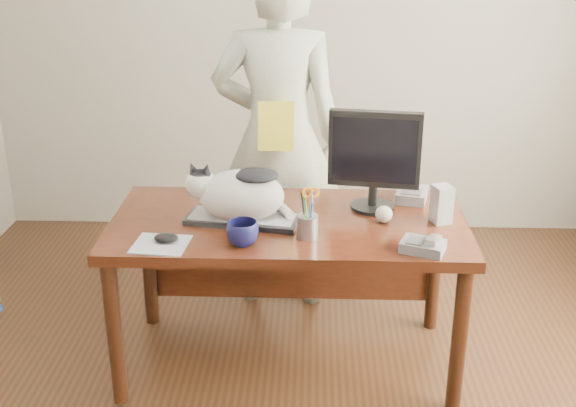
{
  "coord_description": "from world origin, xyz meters",
  "views": [
    {
      "loc": [
        0.11,
        -2.38,
        2.04
      ],
      "look_at": [
        0.0,
        0.55,
        0.85
      ],
      "focal_mm": 45.0,
      "sensor_mm": 36.0,
      "label": 1
    }
  ],
  "objects_px": {
    "pen_cup": "(308,224)",
    "speaker": "(442,204)",
    "monitor": "(374,155)",
    "person": "(278,137)",
    "phone": "(424,245)",
    "mouse": "(166,238)",
    "coffee_mug": "(243,233)",
    "keyboard": "(242,219)",
    "calculator": "(412,195)",
    "cat": "(238,193)",
    "book_stack": "(243,187)",
    "desk": "(289,242)",
    "baseball": "(384,214)"
  },
  "relations": [
    {
      "from": "keyboard",
      "to": "phone",
      "type": "xyz_separation_m",
      "value": [
        0.77,
        -0.27,
        0.01
      ]
    },
    {
      "from": "pen_cup",
      "to": "speaker",
      "type": "xyz_separation_m",
      "value": [
        0.59,
        0.19,
        0.02
      ]
    },
    {
      "from": "monitor",
      "to": "coffee_mug",
      "type": "relative_size",
      "value": 3.55
    },
    {
      "from": "coffee_mug",
      "to": "calculator",
      "type": "relative_size",
      "value": 0.63
    },
    {
      "from": "book_stack",
      "to": "calculator",
      "type": "height_order",
      "value": "book_stack"
    },
    {
      "from": "pen_cup",
      "to": "book_stack",
      "type": "xyz_separation_m",
      "value": [
        -0.32,
        0.51,
        -0.03
      ]
    },
    {
      "from": "cat",
      "to": "speaker",
      "type": "xyz_separation_m",
      "value": [
        0.9,
        0.03,
        -0.05
      ]
    },
    {
      "from": "keyboard",
      "to": "cat",
      "type": "height_order",
      "value": "cat"
    },
    {
      "from": "calculator",
      "to": "pen_cup",
      "type": "bearing_deg",
      "value": -123.98
    },
    {
      "from": "cat",
      "to": "coffee_mug",
      "type": "distance_m",
      "value": 0.26
    },
    {
      "from": "desk",
      "to": "cat",
      "type": "bearing_deg",
      "value": -153.56
    },
    {
      "from": "person",
      "to": "book_stack",
      "type": "bearing_deg",
      "value": 64.84
    },
    {
      "from": "speaker",
      "to": "calculator",
      "type": "height_order",
      "value": "speaker"
    },
    {
      "from": "phone",
      "to": "baseball",
      "type": "relative_size",
      "value": 2.67
    },
    {
      "from": "desk",
      "to": "calculator",
      "type": "bearing_deg",
      "value": 17.61
    },
    {
      "from": "monitor",
      "to": "speaker",
      "type": "xyz_separation_m",
      "value": [
        0.3,
        -0.13,
        -0.18
      ]
    },
    {
      "from": "cat",
      "to": "phone",
      "type": "relative_size",
      "value": 2.4
    },
    {
      "from": "pen_cup",
      "to": "desk",
      "type": "bearing_deg",
      "value": 108.63
    },
    {
      "from": "cat",
      "to": "pen_cup",
      "type": "relative_size",
      "value": 2.15
    },
    {
      "from": "phone",
      "to": "person",
      "type": "height_order",
      "value": "person"
    },
    {
      "from": "mouse",
      "to": "baseball",
      "type": "bearing_deg",
      "value": 20.51
    },
    {
      "from": "keyboard",
      "to": "pen_cup",
      "type": "relative_size",
      "value": 2.28
    },
    {
      "from": "baseball",
      "to": "calculator",
      "type": "relative_size",
      "value": 0.36
    },
    {
      "from": "book_stack",
      "to": "person",
      "type": "relative_size",
      "value": 0.13
    },
    {
      "from": "pen_cup",
      "to": "book_stack",
      "type": "relative_size",
      "value": 0.96
    },
    {
      "from": "phone",
      "to": "calculator",
      "type": "height_order",
      "value": "phone"
    },
    {
      "from": "mouse",
      "to": "baseball",
      "type": "xyz_separation_m",
      "value": [
        0.93,
        0.25,
        0.02
      ]
    },
    {
      "from": "person",
      "to": "keyboard",
      "type": "bearing_deg",
      "value": 79.73
    },
    {
      "from": "speaker",
      "to": "person",
      "type": "bearing_deg",
      "value": 120.83
    },
    {
      "from": "desk",
      "to": "baseball",
      "type": "height_order",
      "value": "baseball"
    },
    {
      "from": "desk",
      "to": "keyboard",
      "type": "xyz_separation_m",
      "value": [
        -0.21,
        -0.11,
        0.16
      ]
    },
    {
      "from": "coffee_mug",
      "to": "pen_cup",
      "type": "bearing_deg",
      "value": 17.38
    },
    {
      "from": "coffee_mug",
      "to": "phone",
      "type": "relative_size",
      "value": 0.65
    },
    {
      "from": "cat",
      "to": "monitor",
      "type": "relative_size",
      "value": 1.05
    },
    {
      "from": "mouse",
      "to": "coffee_mug",
      "type": "xyz_separation_m",
      "value": [
        0.32,
        -0.01,
        0.03
      ]
    },
    {
      "from": "calculator",
      "to": "cat",
      "type": "bearing_deg",
      "value": -145.97
    },
    {
      "from": "speaker",
      "to": "pen_cup",
      "type": "bearing_deg",
      "value": 178.66
    },
    {
      "from": "desk",
      "to": "book_stack",
      "type": "height_order",
      "value": "book_stack"
    },
    {
      "from": "cat",
      "to": "book_stack",
      "type": "relative_size",
      "value": 2.05
    },
    {
      "from": "monitor",
      "to": "calculator",
      "type": "distance_m",
      "value": 0.34
    },
    {
      "from": "cat",
      "to": "pen_cup",
      "type": "distance_m",
      "value": 0.35
    },
    {
      "from": "person",
      "to": "monitor",
      "type": "bearing_deg",
      "value": 132.6
    },
    {
      "from": "cat",
      "to": "monitor",
      "type": "bearing_deg",
      "value": 24.8
    },
    {
      "from": "phone",
      "to": "calculator",
      "type": "relative_size",
      "value": 0.97
    },
    {
      "from": "mouse",
      "to": "coffee_mug",
      "type": "height_order",
      "value": "coffee_mug"
    },
    {
      "from": "keyboard",
      "to": "phone",
      "type": "bearing_deg",
      "value": -9.94
    },
    {
      "from": "phone",
      "to": "coffee_mug",
      "type": "bearing_deg",
      "value": -161.33
    },
    {
      "from": "mouse",
      "to": "book_stack",
      "type": "relative_size",
      "value": 0.45
    },
    {
      "from": "phone",
      "to": "pen_cup",
      "type": "bearing_deg",
      "value": -172.63
    },
    {
      "from": "monitor",
      "to": "person",
      "type": "bearing_deg",
      "value": 140.68
    }
  ]
}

